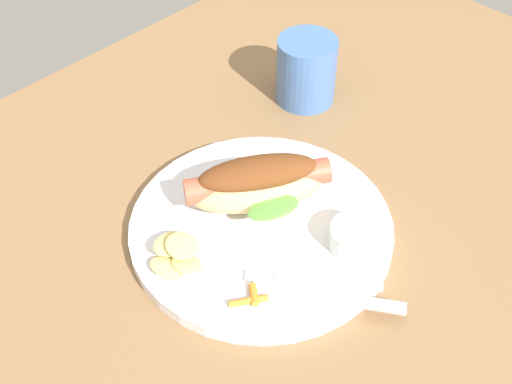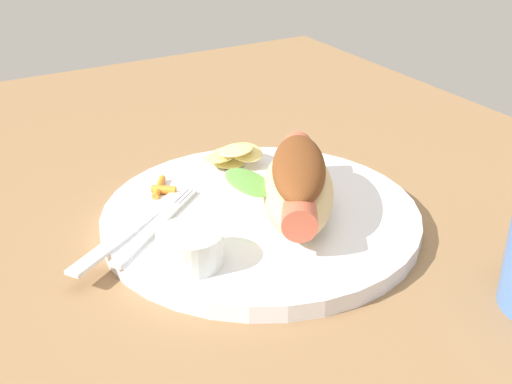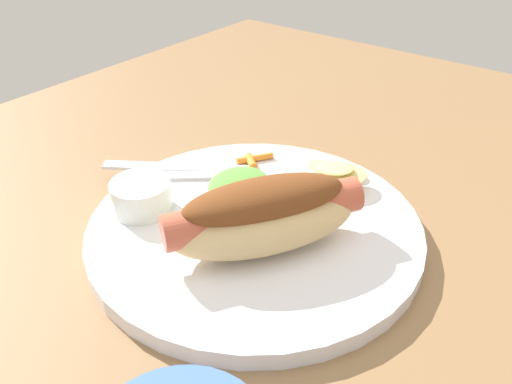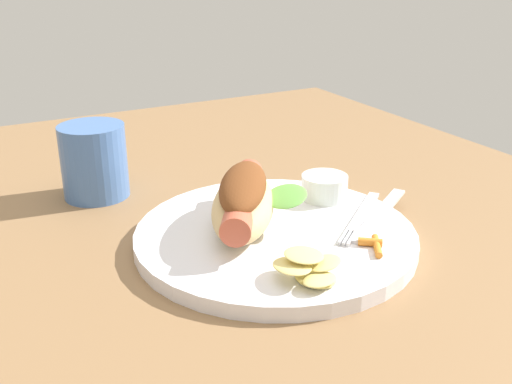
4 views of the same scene
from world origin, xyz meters
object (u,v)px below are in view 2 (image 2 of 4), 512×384
hot_dog (295,181)px  sauce_ramekin (190,248)px  fork (155,227)px  carrot_garnish (161,188)px  knife (130,230)px  chips_pile (232,155)px  plate (261,218)px

hot_dog → sauce_ramekin: hot_dog is taller
hot_dog → sauce_ramekin: bearing=136.8°
sauce_ramekin → fork: sauce_ramekin is taller
carrot_garnish → sauce_ramekin: bearing=-12.4°
knife → chips_pile: size_ratio=2.23×
plate → carrot_garnish: carrot_garnish is taller
plate → fork: fork is taller
hot_dog → carrot_garnish: 13.87cm
sauce_ramekin → plate: bearing=116.8°
chips_pile → knife: bearing=-61.3°
plate → chips_pile: bearing=166.6°
plate → fork: 10.17cm
plate → sauce_ramekin: size_ratio=5.44×
plate → fork: size_ratio=2.51×
sauce_ramekin → carrot_garnish: bearing=167.6°
fork → chips_pile: (-8.55, 12.42, 0.97)cm
sauce_ramekin → carrot_garnish: size_ratio=1.42×
hot_dog → fork: (-3.52, -12.57, -2.96)cm
carrot_garnish → plate: bearing=38.7°
fork → knife: size_ratio=0.75×
fork → plate: bearing=-49.5°
hot_dog → knife: 15.55cm
plate → chips_pile: size_ratio=4.21×
hot_dog → carrot_garnish: (-9.95, -9.26, -2.78)cm
hot_dog → carrot_garnish: bearing=75.4°
plate → hot_dog: (1.69, 2.62, 3.96)cm
hot_dog → chips_pile: (-12.07, -0.15, -1.99)cm
hot_dog → chips_pile: hot_dog is taller
knife → fork: bearing=-48.9°
hot_dog → carrot_garnish: hot_dog is taller
fork → chips_pile: 15.11cm
sauce_ramekin → fork: 6.76cm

